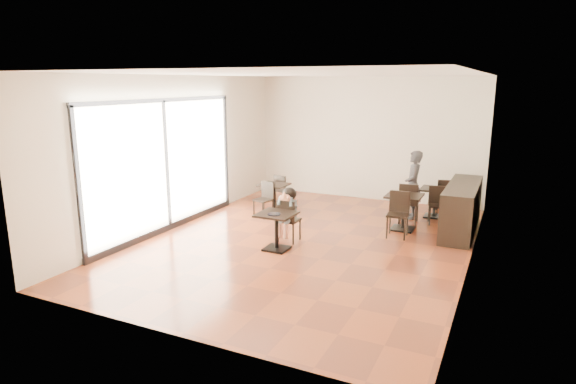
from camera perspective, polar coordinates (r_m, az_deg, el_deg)
The scene contains 23 objects.
floor at distance 9.50m, azimuth 2.21°, elevation -5.87°, with size 6.00×8.00×0.01m, color brown.
ceiling at distance 9.00m, azimuth 2.39°, elevation 13.81°, with size 6.00×8.00×0.01m, color white.
wall_back at distance 12.86m, azimuth 9.33°, elevation 6.24°, with size 6.00×0.01×3.20m, color white.
wall_front at distance 5.72m, azimuth -13.57°, elevation -2.22°, with size 6.00×0.01×3.20m, color white.
wall_left at distance 10.63m, azimuth -12.80°, elevation 4.72°, with size 0.01×8.00×3.20m, color white.
wall_right at distance 8.43m, azimuth 21.44°, elevation 2.05°, with size 0.01×8.00×3.20m, color white.
storefront_window at distance 10.26m, azimuth -14.32°, elevation 3.22°, with size 0.04×4.50×2.60m, color white.
child_table at distance 8.94m, azimuth -1.37°, elevation -4.70°, with size 0.67×0.67×0.70m, color black, non-canonical shape.
child_chair at distance 9.40m, azimuth 0.13°, elevation -3.37°, with size 0.38×0.38×0.85m, color black, non-canonical shape.
child at distance 9.37m, azimuth 0.13°, elevation -2.73°, with size 0.38×0.53×1.06m, color slate, non-canonical shape.
plate at distance 8.76m, azimuth -1.68°, elevation -2.64°, with size 0.24×0.24×0.01m, color black.
pizza_slice at distance 9.10m, azimuth -0.38°, elevation -0.66°, with size 0.25×0.19×0.06m, color tan, non-canonical shape.
adult_patron at distance 11.27m, azimuth 14.61°, elevation 0.83°, with size 0.57×0.37×1.56m, color #323136.
cafe_table_mid at distance 10.42m, azimuth 13.52°, elevation -2.35°, with size 0.72×0.72×0.76m, color black, non-canonical shape.
cafe_table_left at distance 11.57m, azimuth -1.67°, elevation -0.69°, with size 0.64×0.64×0.67m, color black, non-canonical shape.
cafe_table_back at distance 11.59m, azimuth 16.97°, elevation -1.22°, with size 0.64×0.64×0.68m, color black, non-canonical shape.
chair_mid_a at distance 10.92m, azimuth 14.15°, elevation -1.26°, with size 0.41×0.41×0.91m, color black, non-canonical shape.
chair_mid_b at distance 9.88m, azimuth 12.88°, elevation -2.69°, with size 0.41×0.41×0.91m, color black, non-canonical shape.
chair_left_a at distance 12.03m, azimuth -0.49°, elevation 0.18°, with size 0.36×0.36×0.81m, color black, non-canonical shape.
chair_left_b at distance 11.08m, azimuth -2.96°, elevation -0.96°, with size 0.36×0.36×0.81m, color black, non-canonical shape.
chair_back_a at distance 12.08m, azimuth 18.03°, elevation -0.39°, with size 0.37×0.37×0.82m, color black, non-canonical shape.
chair_back_b at distance 11.02m, azimuth 17.27°, elevation -1.58°, with size 0.37×0.37×0.82m, color black, non-canonical shape.
service_counter at distance 10.63m, azimuth 19.89°, elevation -1.79°, with size 0.60×2.40×1.00m, color black.
Camera 1 is at (3.51, -8.28, 3.06)m, focal length 30.00 mm.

